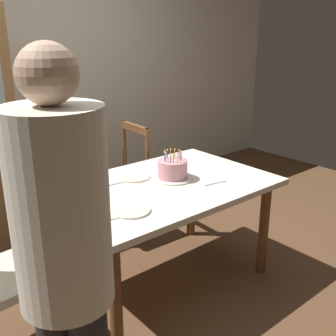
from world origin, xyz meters
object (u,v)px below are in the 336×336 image
plate_far_side (134,177)px  dining_table (162,197)px  plate_near_celebrant (131,210)px  person_celebrant (65,263)px  birthday_cake (173,170)px  chair_spindle_back (120,184)px

plate_far_side → dining_table: bearing=-71.3°
plate_near_celebrant → person_celebrant: person_celebrant is taller
birthday_cake → person_celebrant: size_ratio=0.17×
chair_spindle_back → person_celebrant: 2.07m
dining_table → chair_spindle_back: bearing=77.3°
dining_table → plate_near_celebrant: size_ratio=6.61×
birthday_cake → person_celebrant: (-1.18, -0.82, 0.15)m
plate_near_celebrant → chair_spindle_back: bearing=60.2°
person_celebrant → plate_far_side: bearing=45.4°
birthday_cake → chair_spindle_back: 0.84m
birthday_cake → person_celebrant: person_celebrant is taller
plate_near_celebrant → person_celebrant: (-0.66, -0.57, 0.21)m
dining_table → person_celebrant: (-1.06, -0.79, 0.31)m
dining_table → birthday_cake: size_ratio=5.20×
dining_table → person_celebrant: person_celebrant is taller
plate_far_side → chair_spindle_back: size_ratio=0.23×
dining_table → birthday_cake: 0.20m
plate_far_side → person_celebrant: 1.42m
plate_near_celebrant → chair_spindle_back: (0.58, 1.01, -0.29)m
chair_spindle_back → plate_far_side: bearing=-113.4°
plate_far_side → person_celebrant: bearing=-134.6°
dining_table → plate_near_celebrant: (-0.40, -0.22, 0.10)m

